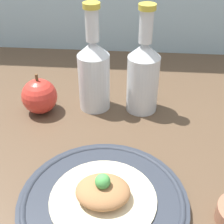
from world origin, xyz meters
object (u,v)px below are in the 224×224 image
at_px(cider_bottle_left, 94,72).
at_px(apple, 39,96).
at_px(plate, 103,202).
at_px(plated_food, 103,193).
at_px(cider_bottle_right, 143,74).

relative_size(cider_bottle_left, apple, 2.53).
distance_m(cider_bottle_left, apple, 0.15).
distance_m(plate, plated_food, 0.02).
distance_m(plate, cider_bottle_left, 0.33).
bearing_deg(plated_food, cider_bottle_right, 78.64).
xyz_separation_m(plated_food, cider_bottle_left, (-0.06, 0.32, 0.07)).
distance_m(plated_food, cider_bottle_right, 0.33).
bearing_deg(apple, plate, -56.25).
xyz_separation_m(plate, plated_food, (0.00, 0.00, 0.02)).
bearing_deg(cider_bottle_right, cider_bottle_left, 180.00).
relative_size(plated_food, cider_bottle_left, 0.70).
bearing_deg(cider_bottle_right, plate, -101.36).
distance_m(plated_food, cider_bottle_left, 0.33).
relative_size(plate, plated_food, 1.60).
relative_size(plate, cider_bottle_right, 1.12).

